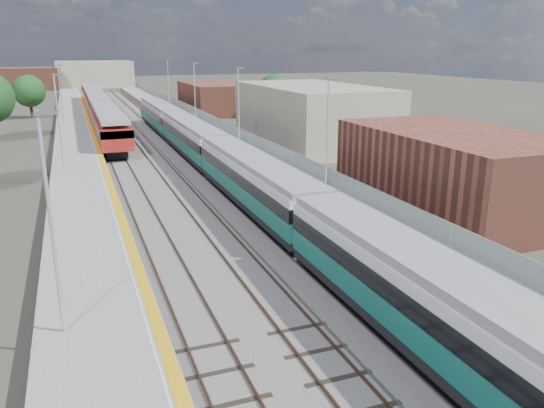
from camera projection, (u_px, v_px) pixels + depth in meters
ground at (162, 144)px, 59.54m from camera, size 320.00×320.00×0.00m
ballast_bed at (139, 141)px, 61.02m from camera, size 10.50×155.00×0.06m
tracks at (142, 138)px, 62.70m from camera, size 8.96×160.00×0.17m
platform_right at (203, 134)px, 63.41m from camera, size 4.70×155.00×8.52m
platform_left at (76, 141)px, 58.57m from camera, size 4.30×155.00×8.52m
buildings at (26, 47)px, 129.96m from camera, size 72.00×185.50×40.00m
green_train at (218, 154)px, 42.74m from camera, size 2.71×75.53×2.98m
red_train at (98, 107)px, 76.06m from camera, size 3.03×61.33×3.82m
tree_c at (29, 91)px, 80.45m from camera, size 4.82×4.82×6.53m
tree_d at (274, 91)px, 79.77m from camera, size 4.94×4.94×6.69m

